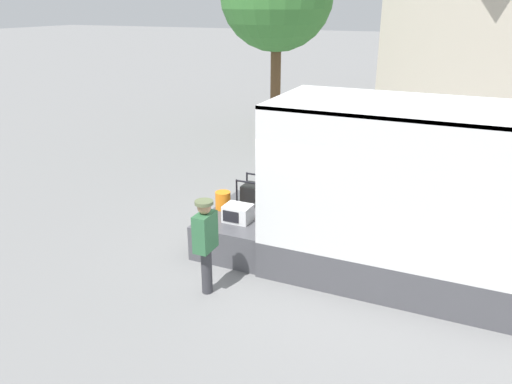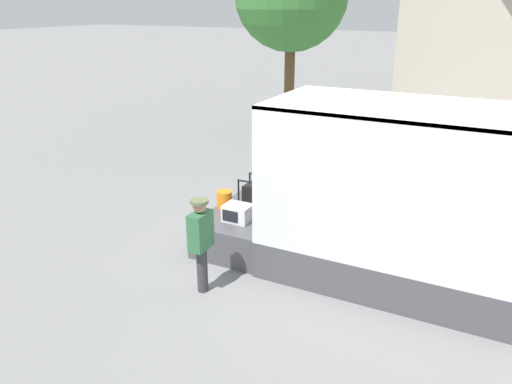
{
  "view_description": "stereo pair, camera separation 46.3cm",
  "coord_description": "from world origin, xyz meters",
  "views": [
    {
      "loc": [
        3.15,
        -8.16,
        4.54
      ],
      "look_at": [
        -0.4,
        -0.2,
        1.22
      ],
      "focal_mm": 35.0,
      "sensor_mm": 36.0,
      "label": 1
    },
    {
      "loc": [
        3.57,
        -7.96,
        4.54
      ],
      "look_at": [
        -0.4,
        -0.2,
        1.22
      ],
      "focal_mm": 35.0,
      "sensor_mm": 36.0,
      "label": 2
    }
  ],
  "objects": [
    {
      "name": "portable_generator",
      "position": [
        -0.67,
        0.5,
        0.88
      ],
      "size": [
        0.7,
        0.53,
        0.56
      ],
      "color": "black",
      "rests_on": "tailgate_deck"
    },
    {
      "name": "orange_bucket",
      "position": [
        -1.21,
        -0.01,
        0.85
      ],
      "size": [
        0.31,
        0.31,
        0.36
      ],
      "color": "orange",
      "rests_on": "tailgate_deck"
    },
    {
      "name": "tailgate_deck",
      "position": [
        -0.7,
        0.0,
        0.34
      ],
      "size": [
        1.4,
        2.14,
        0.67
      ],
      "primitive_type": "cube",
      "color": "#4C4C51",
      "rests_on": "ground"
    },
    {
      "name": "microwave",
      "position": [
        -0.67,
        -0.43,
        0.83
      ],
      "size": [
        0.51,
        0.41,
        0.32
      ],
      "color": "white",
      "rests_on": "tailgate_deck"
    },
    {
      "name": "box_truck",
      "position": [
        3.99,
        -0.0,
        0.9
      ],
      "size": [
        6.74,
        2.25,
        3.05
      ],
      "color": "silver",
      "rests_on": "ground"
    },
    {
      "name": "house_backdrop",
      "position": [
        2.89,
        14.89,
        4.58
      ],
      "size": [
        7.35,
        6.55,
        8.99
      ],
      "color": "beige",
      "rests_on": "ground"
    },
    {
      "name": "ground_plane",
      "position": [
        0.0,
        0.0,
        0.0
      ],
      "size": [
        160.0,
        160.0,
        0.0
      ],
      "primitive_type": "plane",
      "color": "gray"
    },
    {
      "name": "worker_person",
      "position": [
        -0.53,
        -1.9,
        1.0
      ],
      "size": [
        0.3,
        0.44,
        1.64
      ],
      "color": "#38383D",
      "rests_on": "ground"
    }
  ]
}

